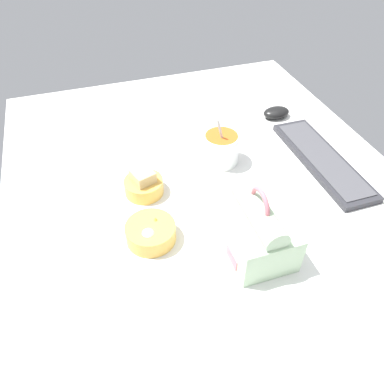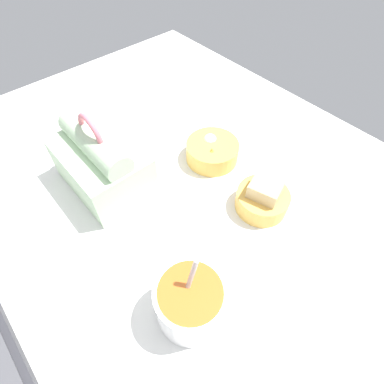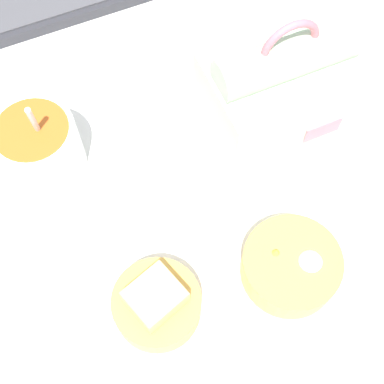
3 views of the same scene
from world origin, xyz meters
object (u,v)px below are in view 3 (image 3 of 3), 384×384
lunch_bag (280,84)px  bento_bowl_snacks (290,265)px  bento_bowl_sandwich (157,304)px  soup_cup (40,147)px

lunch_bag → bento_bowl_snacks: 24.44cm
bento_bowl_snacks → bento_bowl_sandwich: bearing=173.0°
soup_cup → bento_bowl_sandwich: soup_cup is taller
soup_cup → bento_bowl_sandwich: bearing=-75.5°
lunch_bag → soup_cup: (-32.58, 4.44, -1.45)cm
lunch_bag → soup_cup: size_ratio=1.30×
lunch_bag → bento_bowl_snacks: size_ratio=1.64×
soup_cup → bento_bowl_snacks: size_ratio=1.27×
lunch_bag → bento_bowl_snacks: lunch_bag is taller
bento_bowl_sandwich → soup_cup: bearing=104.5°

